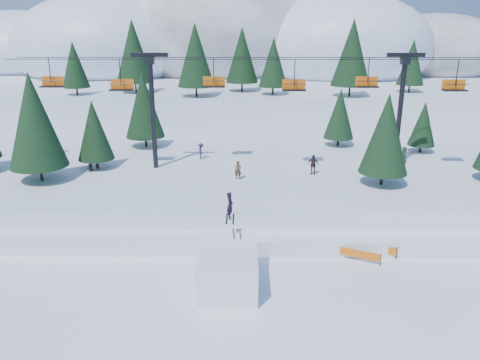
{
  "coord_description": "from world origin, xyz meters",
  "views": [
    {
      "loc": [
        -0.87,
        -23.44,
        14.8
      ],
      "look_at": [
        -1.11,
        6.0,
        5.2
      ],
      "focal_mm": 35.0,
      "sensor_mm": 36.0,
      "label": 1
    }
  ],
  "objects_px": {
    "banner_near": "(359,254)",
    "banner_far": "(375,249)",
    "jump_kicker": "(228,268)",
    "chairlift": "(269,93)"
  },
  "relations": [
    {
      "from": "banner_far",
      "to": "jump_kicker",
      "type": "bearing_deg",
      "value": -157.17
    },
    {
      "from": "jump_kicker",
      "to": "banner_near",
      "type": "distance_m",
      "value": 9.22
    },
    {
      "from": "banner_near",
      "to": "banner_far",
      "type": "xyz_separation_m",
      "value": [
        1.28,
        0.8,
        0.0
      ]
    },
    {
      "from": "jump_kicker",
      "to": "chairlift",
      "type": "distance_m",
      "value": 18.97
    },
    {
      "from": "jump_kicker",
      "to": "chairlift",
      "type": "relative_size",
      "value": 0.12
    },
    {
      "from": "chairlift",
      "to": "banner_near",
      "type": "relative_size",
      "value": 17.64
    },
    {
      "from": "jump_kicker",
      "to": "chairlift",
      "type": "bearing_deg",
      "value": 79.61
    },
    {
      "from": "banner_near",
      "to": "chairlift",
      "type": "bearing_deg",
      "value": 111.95
    },
    {
      "from": "chairlift",
      "to": "banner_far",
      "type": "xyz_separation_m",
      "value": [
        6.74,
        -12.76,
        -8.78
      ]
    },
    {
      "from": "chairlift",
      "to": "banner_near",
      "type": "xyz_separation_m",
      "value": [
        5.46,
        -13.56,
        -8.78
      ]
    }
  ]
}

